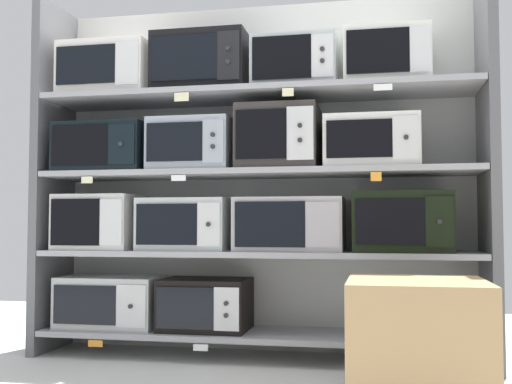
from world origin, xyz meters
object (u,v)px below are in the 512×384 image
object	(u,v)px
microwave_6	(109,149)
microwave_10	(110,72)
microwave_4	(291,224)
microwave_12	(296,65)
microwave_11	(203,65)
microwave_13	(387,59)
microwave_5	(401,222)
shipping_carton	(418,343)
microwave_0	(111,302)
microwave_1	(205,304)
microwave_9	(372,143)
microwave_7	(195,146)
microwave_3	(187,224)
microwave_8	(279,139)
microwave_2	(102,222)

from	to	relation	value
microwave_6	microwave_10	bearing A→B (deg)	13.76
microwave_4	microwave_12	world-z (taller)	microwave_12
microwave_11	microwave_13	size ratio (longest dim) A/B	1.18
microwave_5	shipping_carton	xyz separation A→B (m)	(0.03, -0.73, -0.48)
microwave_0	microwave_1	bearing A→B (deg)	-0.02
microwave_4	shipping_carton	xyz separation A→B (m)	(0.61, -0.73, -0.47)
microwave_9	microwave_1	bearing A→B (deg)	-179.98
microwave_6	microwave_11	size ratio (longest dim) A/B	0.98
microwave_6	microwave_4	bearing A→B (deg)	-0.00
microwave_1	microwave_5	bearing A→B (deg)	0.01
microwave_7	shipping_carton	bearing A→B (deg)	-32.80
microwave_12	microwave_13	xyz separation A→B (m)	(0.48, 0.00, 0.01)
microwave_4	microwave_7	size ratio (longest dim) A/B	1.27
microwave_1	microwave_9	distance (m)	1.24
microwave_3	microwave_6	bearing A→B (deg)	-179.98
microwave_11	microwave_9	bearing A→B (deg)	0.01
microwave_3	microwave_8	size ratio (longest dim) A/B	1.14
microwave_8	microwave_9	bearing A→B (deg)	0.02
microwave_9	microwave_12	world-z (taller)	microwave_12
microwave_1	microwave_9	size ratio (longest dim) A/B	0.98
microwave_9	microwave_10	world-z (taller)	microwave_10
microwave_3	microwave_10	xyz separation A→B (m)	(-0.47, 0.00, 0.87)
microwave_7	microwave_2	bearing A→B (deg)	-179.97
microwave_0	microwave_13	size ratio (longest dim) A/B	1.28
microwave_3	shipping_carton	world-z (taller)	microwave_3
microwave_5	microwave_10	world-z (taller)	microwave_10
microwave_1	microwave_5	distance (m)	1.13
shipping_carton	microwave_10	bearing A→B (deg)	155.99
microwave_2	microwave_7	bearing A→B (deg)	0.03
microwave_11	shipping_carton	distance (m)	1.88
microwave_4	microwave_13	distance (m)	1.00
microwave_4	microwave_10	world-z (taller)	microwave_10
microwave_5	microwave_0	bearing A→B (deg)	-180.00
microwave_9	microwave_12	xyz separation A→B (m)	(-0.40, -0.00, 0.43)
microwave_7	microwave_12	xyz separation A→B (m)	(0.56, -0.00, 0.43)
microwave_0	microwave_5	size ratio (longest dim) A/B	1.14
microwave_11	microwave_12	distance (m)	0.52
microwave_0	shipping_carton	xyz separation A→B (m)	(1.62, -0.73, -0.04)
microwave_4	microwave_12	distance (m)	0.86
microwave_5	microwave_2	bearing A→B (deg)	-179.99
microwave_7	microwave_10	distance (m)	0.67
microwave_1	microwave_6	distance (m)	1.03
microwave_3	microwave_0	bearing A→B (deg)	179.99
microwave_9	microwave_12	size ratio (longest dim) A/B	1.08
microwave_7	microwave_9	world-z (taller)	microwave_7
microwave_3	microwave_9	size ratio (longest dim) A/B	1.01
microwave_2	microwave_12	xyz separation A→B (m)	(1.11, -0.00, 0.85)
microwave_3	microwave_4	xyz separation A→B (m)	(0.57, -0.00, -0.00)
microwave_8	microwave_10	world-z (taller)	microwave_10
microwave_12	microwave_7	bearing A→B (deg)	179.96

